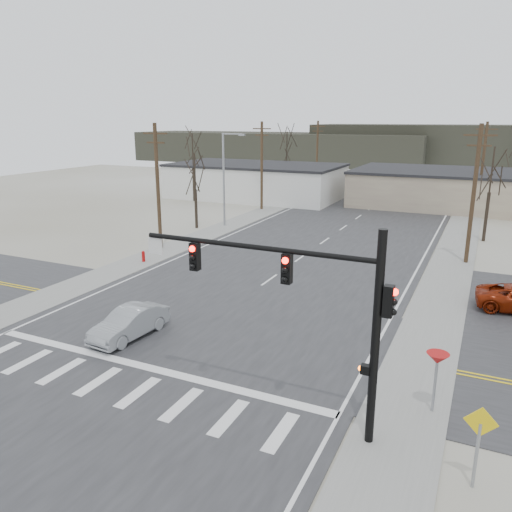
% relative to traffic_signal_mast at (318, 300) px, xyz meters
% --- Properties ---
extents(ground, '(140.00, 140.00, 0.00)m').
position_rel_traffic_signal_mast_xyz_m(ground, '(-7.89, 6.20, -4.67)').
color(ground, beige).
rests_on(ground, ground).
extents(main_road, '(18.00, 110.00, 0.05)m').
position_rel_traffic_signal_mast_xyz_m(main_road, '(-7.89, 21.20, -4.65)').
color(main_road, '#27272A').
rests_on(main_road, ground).
extents(cross_road, '(90.00, 10.00, 0.04)m').
position_rel_traffic_signal_mast_xyz_m(cross_road, '(-7.89, 6.20, -4.65)').
color(cross_road, '#27272A').
rests_on(cross_road, ground).
extents(sidewalk_left, '(3.00, 90.00, 0.06)m').
position_rel_traffic_signal_mast_xyz_m(sidewalk_left, '(-18.49, 26.20, -4.64)').
color(sidewalk_left, gray).
rests_on(sidewalk_left, ground).
extents(sidewalk_right, '(3.00, 90.00, 0.06)m').
position_rel_traffic_signal_mast_xyz_m(sidewalk_right, '(2.71, 26.20, -4.64)').
color(sidewalk_right, gray).
rests_on(sidewalk_right, ground).
extents(traffic_signal_mast, '(8.95, 0.43, 7.20)m').
position_rel_traffic_signal_mast_xyz_m(traffic_signal_mast, '(0.00, 0.00, 0.00)').
color(traffic_signal_mast, black).
rests_on(traffic_signal_mast, ground).
extents(fire_hydrant, '(0.24, 0.24, 0.87)m').
position_rel_traffic_signal_mast_xyz_m(fire_hydrant, '(-18.09, 14.20, -4.22)').
color(fire_hydrant, '#A50C0C').
rests_on(fire_hydrant, ground).
extents(yield_sign, '(0.80, 0.80, 2.35)m').
position_rel_traffic_signal_mast_xyz_m(yield_sign, '(3.61, 2.70, -2.61)').
color(yield_sign, gray).
rests_on(yield_sign, ground).
extents(diamond_sign, '(0.92, 0.10, 2.61)m').
position_rel_traffic_signal_mast_xyz_m(diamond_sign, '(5.11, -0.80, -3.07)').
color(diamond_sign, gray).
rests_on(diamond_sign, ground).
extents(building_left_far, '(22.30, 12.30, 4.50)m').
position_rel_traffic_signal_mast_xyz_m(building_left_far, '(-23.89, 46.20, -2.42)').
color(building_left_far, silver).
rests_on(building_left_far, ground).
extents(building_right_far, '(26.30, 14.30, 4.30)m').
position_rel_traffic_signal_mast_xyz_m(building_right_far, '(2.11, 50.20, -2.52)').
color(building_right_far, tan).
rests_on(building_right_far, ground).
extents(upole_left_b, '(2.20, 0.30, 10.00)m').
position_rel_traffic_signal_mast_xyz_m(upole_left_b, '(-19.39, 18.20, 0.55)').
color(upole_left_b, '#412E1E').
rests_on(upole_left_b, ground).
extents(upole_left_c, '(2.20, 0.30, 10.00)m').
position_rel_traffic_signal_mast_xyz_m(upole_left_c, '(-19.39, 38.20, 0.55)').
color(upole_left_c, '#412E1E').
rests_on(upole_left_c, ground).
extents(upole_left_d, '(2.20, 0.30, 10.00)m').
position_rel_traffic_signal_mast_xyz_m(upole_left_d, '(-19.39, 58.20, 0.55)').
color(upole_left_d, '#412E1E').
rests_on(upole_left_d, ground).
extents(upole_right_a, '(2.20, 0.30, 10.00)m').
position_rel_traffic_signal_mast_xyz_m(upole_right_a, '(3.61, 24.20, 0.55)').
color(upole_right_a, '#412E1E').
rests_on(upole_right_a, ground).
extents(upole_right_b, '(2.20, 0.30, 10.00)m').
position_rel_traffic_signal_mast_xyz_m(upole_right_b, '(3.61, 46.20, 0.55)').
color(upole_right_b, '#412E1E').
rests_on(upole_right_b, ground).
extents(streetlight_main, '(2.40, 0.25, 9.00)m').
position_rel_traffic_signal_mast_xyz_m(streetlight_main, '(-18.69, 28.20, 0.41)').
color(streetlight_main, gray).
rests_on(streetlight_main, ground).
extents(tree_left_near, '(3.30, 3.30, 7.35)m').
position_rel_traffic_signal_mast_xyz_m(tree_left_near, '(-20.89, 26.20, 0.55)').
color(tree_left_near, '#2D231C').
rests_on(tree_left_near, ground).
extents(tree_right_mid, '(3.74, 3.74, 8.33)m').
position_rel_traffic_signal_mast_xyz_m(tree_right_mid, '(4.61, 32.20, 1.26)').
color(tree_right_mid, '#2D231C').
rests_on(tree_right_mid, ground).
extents(tree_left_far, '(3.96, 3.96, 8.82)m').
position_rel_traffic_signal_mast_xyz_m(tree_left_far, '(-21.89, 52.20, 1.61)').
color(tree_left_far, '#2D231C').
rests_on(tree_left_far, ground).
extents(tree_left_mid, '(3.96, 3.96, 8.82)m').
position_rel_traffic_signal_mast_xyz_m(tree_left_mid, '(-29.89, 40.20, 1.61)').
color(tree_left_mid, '#2D231C').
rests_on(tree_left_mid, ground).
extents(hill_left, '(70.00, 18.00, 7.00)m').
position_rel_traffic_signal_mast_xyz_m(hill_left, '(-42.89, 98.20, -1.17)').
color(hill_left, '#333026').
rests_on(hill_left, ground).
extents(hill_center, '(80.00, 18.00, 9.00)m').
position_rel_traffic_signal_mast_xyz_m(hill_center, '(7.11, 102.20, -0.17)').
color(hill_center, '#333026').
rests_on(hill_center, ground).
extents(sedan_crossing, '(1.89, 4.45, 1.43)m').
position_rel_traffic_signal_mast_xyz_m(sedan_crossing, '(-10.48, 3.20, -3.91)').
color(sedan_crossing, gray).
rests_on(sedan_crossing, main_road).
extents(car_far_a, '(2.56, 5.37, 1.51)m').
position_rel_traffic_signal_mast_xyz_m(car_far_a, '(-7.04, 52.43, -3.87)').
color(car_far_a, black).
rests_on(car_far_a, main_road).
extents(car_far_b, '(2.48, 4.84, 1.58)m').
position_rel_traffic_signal_mast_xyz_m(car_far_b, '(-8.36, 59.49, -3.84)').
color(car_far_b, black).
rests_on(car_far_b, main_road).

